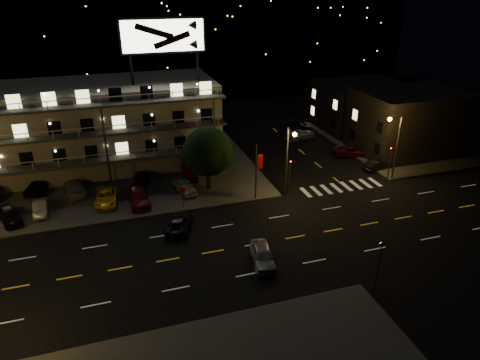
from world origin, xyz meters
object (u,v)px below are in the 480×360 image
object	(u,v)px
lot_car_7	(75,188)
road_car_west	(179,223)
road_car_east	(263,255)
side_car_0	(378,165)
lot_car_4	(185,186)
tree	(207,153)
lot_car_2	(106,197)

from	to	relation	value
lot_car_7	road_car_west	bearing A→B (deg)	122.84
lot_car_7	road_car_east	size ratio (longest dim) A/B	1.11
side_car_0	road_car_east	world-z (taller)	road_car_east
lot_car_4	lot_car_7	bearing A→B (deg)	152.22
lot_car_4	lot_car_7	xyz separation A→B (m)	(-11.76, 3.42, -0.02)
road_car_east	lot_car_4	bearing A→B (deg)	114.38
tree	lot_car_2	size ratio (longest dim) A/B	1.50
tree	lot_car_2	xyz separation A→B (m)	(-11.31, -0.17, -3.65)
lot_car_4	side_car_0	bearing A→B (deg)	-13.37
lot_car_7	side_car_0	bearing A→B (deg)	163.85
lot_car_2	road_car_west	size ratio (longest dim) A/B	1.06
lot_car_4	lot_car_7	size ratio (longest dim) A/B	0.88
tree	lot_car_4	bearing A→B (deg)	-175.18
side_car_0	road_car_east	xyz separation A→B (m)	(-20.92, -14.23, 0.08)
lot_car_4	road_car_east	size ratio (longest dim) A/B	0.98
side_car_0	road_car_west	distance (m)	27.48
lot_car_4	road_car_east	xyz separation A→B (m)	(3.81, -15.00, -0.14)
lot_car_7	side_car_0	distance (m)	36.73
lot_car_2	side_car_0	distance (m)	33.22
lot_car_4	road_car_west	bearing A→B (deg)	-116.67
road_car_east	lot_car_7	bearing A→B (deg)	140.34
lot_car_2	lot_car_7	size ratio (longest dim) A/B	1.00
lot_car_7	road_car_east	world-z (taller)	lot_car_7
tree	side_car_0	bearing A→B (deg)	-2.65
tree	side_car_0	world-z (taller)	tree
lot_car_2	road_car_east	distance (m)	19.45
tree	road_car_east	size ratio (longest dim) A/B	1.66
road_car_west	side_car_0	bearing A→B (deg)	-145.35
lot_car_2	lot_car_7	bearing A→B (deg)	138.92
lot_car_2	tree	bearing A→B (deg)	5.37
tree	road_car_east	xyz separation A→B (m)	(0.99, -15.24, -3.72)
lot_car_7	road_car_west	world-z (taller)	lot_car_7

